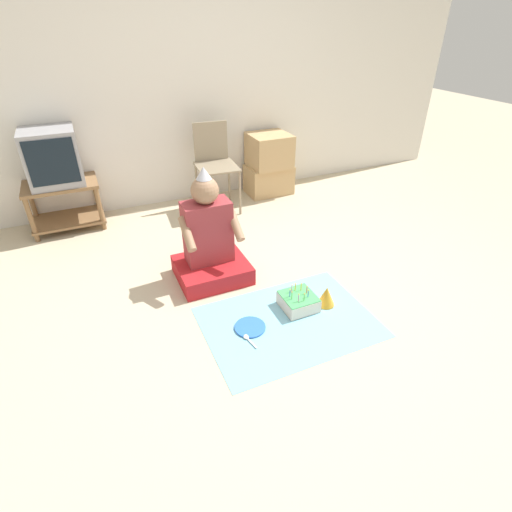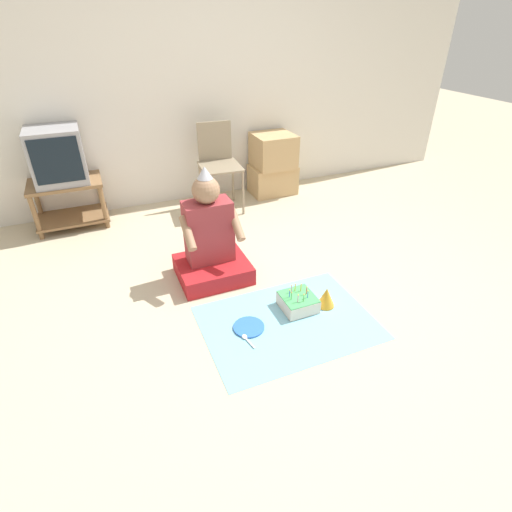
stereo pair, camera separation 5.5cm
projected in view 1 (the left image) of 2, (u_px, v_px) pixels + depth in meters
ground_plane at (299, 306)px, 2.89m from camera, size 16.00×16.00×0.00m
wall_back at (195, 75)px, 3.98m from camera, size 6.40×0.06×2.55m
tv_stand at (64, 201)px, 3.81m from camera, size 0.66×0.45×0.45m
tv at (52, 157)px, 3.59m from camera, size 0.45×0.43×0.49m
folding_chair at (214, 160)px, 4.09m from camera, size 0.43×0.45×0.88m
cardboard_box_stack at (269, 164)px, 4.51m from camera, size 0.50×0.42×0.68m
person_seated at (210, 244)px, 3.07m from camera, size 0.55×0.48×0.90m
party_cloth at (289, 322)px, 2.74m from camera, size 1.15×0.83×0.01m
birthday_cake at (298, 301)px, 2.85m from camera, size 0.24×0.24×0.17m
party_hat_blue at (326, 296)px, 2.86m from camera, size 0.13×0.13×0.15m
paper_plate at (250, 327)px, 2.68m from camera, size 0.21×0.21×0.01m
plastic_spoon_near at (247, 338)px, 2.59m from camera, size 0.05×0.14×0.01m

